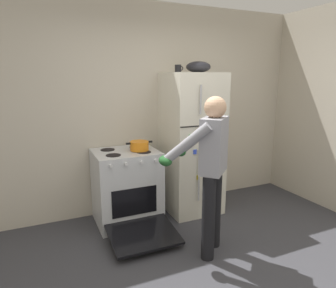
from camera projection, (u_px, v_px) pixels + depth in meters
ground at (232, 287)px, 2.59m from camera, size 8.00×8.00×0.00m
kitchen_wall_back at (151, 109)px, 4.04m from camera, size 6.00×0.10×2.70m
refrigerator at (191, 144)px, 3.97m from camera, size 0.68×0.72×1.83m
stove_range at (127, 188)px, 3.70m from camera, size 0.76×1.21×0.91m
person_cook at (209, 162)px, 2.94m from camera, size 0.70×0.73×1.60m
red_pot at (139, 146)px, 3.62m from camera, size 0.33×0.23×0.11m
coffee_mug at (178, 69)px, 3.73m from camera, size 0.11×0.08×0.10m
mixing_bowl at (198, 67)px, 3.78m from camera, size 0.31×0.31×0.14m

